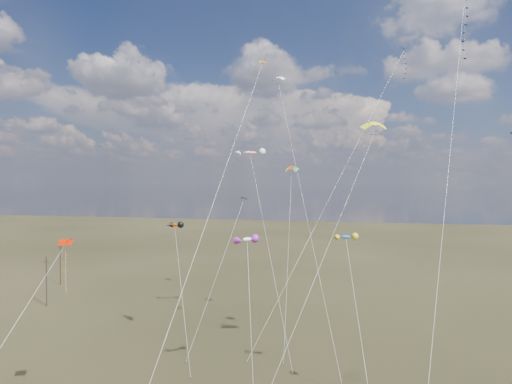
% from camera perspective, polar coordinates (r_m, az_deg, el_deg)
% --- Properties ---
extents(utility_pole_near, '(1.40, 0.20, 8.00)m').
position_cam_1_polar(utility_pole_near, '(82.61, -24.73, -10.07)').
color(utility_pole_near, black).
rests_on(utility_pole_near, ground).
extents(utility_pole_far, '(1.40, 0.20, 8.00)m').
position_cam_1_polar(utility_pole_far, '(98.31, -23.27, -8.25)').
color(utility_pole_far, black).
rests_on(utility_pole_far, ground).
extents(diamond_black_high, '(7.42, 24.79, 37.94)m').
position_cam_1_polar(diamond_black_high, '(45.79, 24.48, 16.76)').
color(diamond_black_high, black).
rests_on(diamond_black_high, ground).
extents(diamond_navy_tall, '(18.82, 23.32, 40.15)m').
position_cam_1_polar(diamond_navy_tall, '(70.81, 16.84, 12.79)').
color(diamond_navy_tall, '#0B104E').
rests_on(diamond_navy_tall, ground).
extents(diamond_black_mid, '(4.18, 11.73, 18.14)m').
position_cam_1_polar(diamond_black_mid, '(58.17, -3.20, -5.56)').
color(diamond_black_mid, black).
rests_on(diamond_black_mid, ground).
extents(diamond_red_low, '(3.32, 13.74, 15.41)m').
position_cam_1_polar(diamond_red_low, '(40.79, -23.37, -9.49)').
color(diamond_red_low, '#B11901').
rests_on(diamond_red_low, ground).
extents(diamond_orange_center, '(3.68, 27.12, 32.36)m').
position_cam_1_polar(diamond_orange_center, '(36.93, -4.14, 2.22)').
color(diamond_orange_center, orange).
rests_on(diamond_orange_center, ground).
extents(parafoil_yellow, '(10.94, 12.96, 26.62)m').
position_cam_1_polar(parafoil_yellow, '(47.32, 14.50, 8.16)').
color(parafoil_yellow, '#FCF61F').
rests_on(parafoil_yellow, ground).
extents(parafoil_blue_white, '(12.70, 27.65, 36.59)m').
position_cam_1_polar(parafoil_blue_white, '(71.13, 2.88, 13.84)').
color(parafoil_blue_white, blue).
rests_on(parafoil_blue_white, ground).
extents(parafoil_tricolor, '(2.44, 14.19, 22.64)m').
position_cam_1_polar(parafoil_tricolor, '(63.18, 4.46, 2.87)').
color(parafoil_tricolor, gold).
rests_on(parafoil_tricolor, ground).
extents(novelty_orange_black, '(7.61, 11.10, 15.23)m').
position_cam_1_polar(novelty_orange_black, '(58.38, -10.11, -4.13)').
color(novelty_orange_black, '#EE4B00').
rests_on(novelty_orange_black, ground).
extents(novelty_white_purple, '(3.98, 9.58, 14.99)m').
position_cam_1_polar(novelty_white_purple, '(44.86, -1.10, -6.02)').
color(novelty_white_purple, white).
rests_on(novelty_white_purple, ground).
extents(novelty_redwhite_stripe, '(10.19, 14.97, 24.74)m').
position_cam_1_polar(novelty_redwhite_stripe, '(62.56, -0.71, 4.87)').
color(novelty_redwhite_stripe, red).
rests_on(novelty_redwhite_stripe, ground).
extents(novelty_blue_yellow, '(3.90, 10.49, 15.32)m').
position_cam_1_polar(novelty_blue_yellow, '(44.49, 11.20, -5.70)').
color(novelty_blue_yellow, blue).
rests_on(novelty_blue_yellow, ground).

